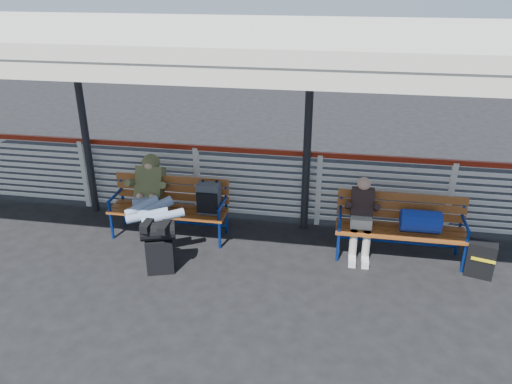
% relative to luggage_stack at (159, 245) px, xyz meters
% --- Properties ---
extents(ground, '(60.00, 60.00, 0.00)m').
position_rel_luggage_stack_xyz_m(ground, '(0.03, -0.12, -0.41)').
color(ground, black).
rests_on(ground, ground).
extents(fence, '(12.08, 0.08, 1.24)m').
position_rel_luggage_stack_xyz_m(fence, '(0.03, 1.78, 0.25)').
color(fence, silver).
rests_on(fence, ground).
extents(canopy, '(12.60, 3.60, 3.16)m').
position_rel_luggage_stack_xyz_m(canopy, '(0.03, 0.75, 2.63)').
color(canopy, silver).
rests_on(canopy, ground).
extents(luggage_stack, '(0.51, 0.38, 0.76)m').
position_rel_luggage_stack_xyz_m(luggage_stack, '(0.00, 0.00, 0.00)').
color(luggage_stack, black).
rests_on(luggage_stack, ground).
extents(bench_left, '(1.80, 0.56, 0.94)m').
position_rel_luggage_stack_xyz_m(bench_left, '(0.01, 1.03, 0.19)').
color(bench_left, '#8F561B').
rests_on(bench_left, ground).
extents(bench_right, '(1.80, 0.56, 0.92)m').
position_rel_luggage_stack_xyz_m(bench_right, '(3.35, 0.96, 0.17)').
color(bench_right, '#8F561B').
rests_on(bench_right, ground).
extents(traveler_man, '(0.94, 1.64, 0.77)m').
position_rel_luggage_stack_xyz_m(traveler_man, '(-0.35, 0.69, 0.27)').
color(traveler_man, '#8697B5').
rests_on(traveler_man, ground).
extents(companion_person, '(0.32, 0.66, 1.15)m').
position_rel_luggage_stack_xyz_m(companion_person, '(2.69, 0.95, 0.19)').
color(companion_person, '#AFAC9F').
rests_on(companion_person, ground).
extents(suitcase_side, '(0.40, 0.30, 0.50)m').
position_rel_luggage_stack_xyz_m(suitcase_side, '(4.29, 0.65, -0.16)').
color(suitcase_side, black).
rests_on(suitcase_side, ground).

